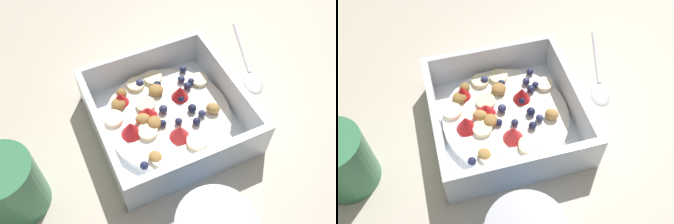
% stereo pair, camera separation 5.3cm
% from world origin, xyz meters
% --- Properties ---
extents(ground_plane, '(2.40, 2.40, 0.00)m').
position_xyz_m(ground_plane, '(0.00, 0.00, 0.00)').
color(ground_plane, beige).
extents(fruit_bowl, '(0.21, 0.21, 0.07)m').
position_xyz_m(fruit_bowl, '(0.01, -0.01, 0.02)').
color(fruit_bowl, white).
rests_on(fruit_bowl, ground).
extents(spoon, '(0.07, 0.17, 0.01)m').
position_xyz_m(spoon, '(-0.16, -0.05, 0.00)').
color(spoon, silver).
rests_on(spoon, ground).
extents(coffee_mug, '(0.11, 0.08, 0.09)m').
position_xyz_m(coffee_mug, '(0.24, 0.02, 0.05)').
color(coffee_mug, '#3D8456').
rests_on(coffee_mug, ground).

